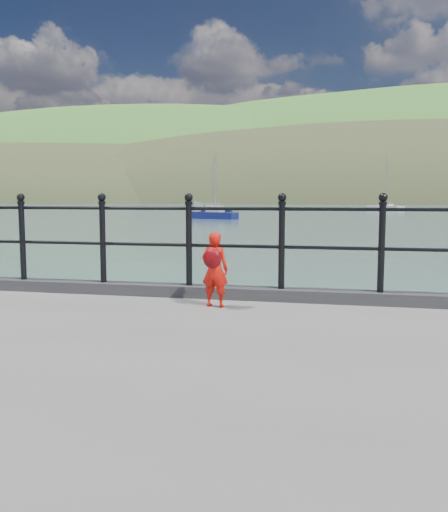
% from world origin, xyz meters
% --- Properties ---
extents(ground, '(600.00, 600.00, 0.00)m').
position_xyz_m(ground, '(0.00, 0.00, 0.00)').
color(ground, '#2D4251').
rests_on(ground, ground).
extents(kerb, '(60.00, 0.30, 0.15)m').
position_xyz_m(kerb, '(0.00, -0.15, 1.07)').
color(kerb, '#28282B').
rests_on(kerb, quay).
extents(railing, '(18.11, 0.11, 1.20)m').
position_xyz_m(railing, '(0.00, -0.15, 1.82)').
color(railing, black).
rests_on(railing, kerb).
extents(far_shore, '(830.00, 200.00, 156.00)m').
position_xyz_m(far_shore, '(38.34, 239.41, -22.57)').
color(far_shore, '#333A21').
rests_on(far_shore, ground).
extents(child, '(0.35, 0.31, 0.89)m').
position_xyz_m(child, '(-0.12, -0.72, 1.46)').
color(child, red).
rests_on(child, quay).
extents(launch_white, '(2.36, 4.76, 1.76)m').
position_xyz_m(launch_white, '(-16.42, 58.30, 0.88)').
color(launch_white, beige).
rests_on(launch_white, ground).
extents(sailboat_left, '(5.58, 1.83, 7.96)m').
position_xyz_m(sailboat_left, '(-17.65, 72.46, 0.34)').
color(sailboat_left, black).
rests_on(sailboat_left, ground).
extents(sailboat_deep, '(6.23, 6.06, 9.82)m').
position_xyz_m(sailboat_deep, '(8.57, 91.05, 0.34)').
color(sailboat_deep, silver).
rests_on(sailboat_deep, ground).
extents(sailboat_port, '(5.01, 3.01, 7.10)m').
position_xyz_m(sailboat_port, '(-11.46, 47.43, 0.34)').
color(sailboat_port, navy).
rests_on(sailboat_port, ground).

